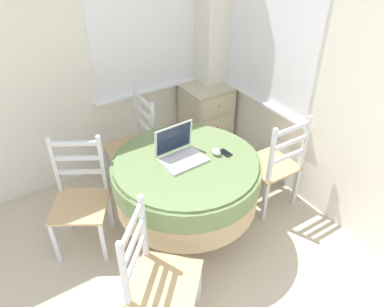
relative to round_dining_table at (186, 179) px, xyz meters
The scene contains 10 objects.
corner_room_shell 0.76m from the round_dining_table, 49.61° to the left, with size 4.59×4.73×2.55m.
round_dining_table is the anchor object (origin of this frame).
laptop 0.24m from the round_dining_table, 109.69° to the left, with size 0.34×0.28×0.26m.
computer_mouse 0.32m from the round_dining_table, 12.39° to the right, with size 0.06×0.09×0.05m.
cell_phone 0.37m from the round_dining_table, 14.77° to the right, with size 0.07×0.11×0.01m.
dining_chair_near_back_window 0.85m from the round_dining_table, 94.56° to the left, with size 0.44×0.44×0.95m.
dining_chair_near_right_window 0.86m from the round_dining_table, ahead, with size 0.43×0.42×0.95m.
dining_chair_camera_near 0.86m from the round_dining_table, 134.50° to the right, with size 0.59×0.59×0.95m.
dining_chair_left_flank 0.85m from the round_dining_table, 153.44° to the left, with size 0.58×0.57×0.95m.
corner_cabinet 1.35m from the round_dining_table, 48.31° to the left, with size 0.49×0.46×0.77m.
Camera 1 is at (-0.04, -0.34, 2.44)m, focal length 35.00 mm.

